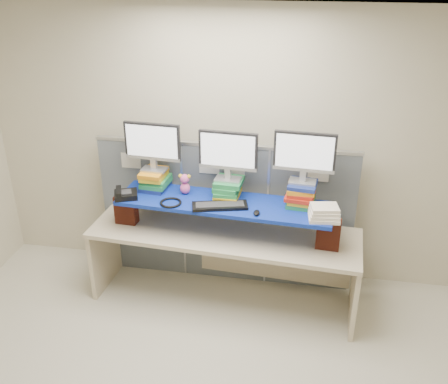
% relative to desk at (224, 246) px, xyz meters
% --- Properties ---
extents(room, '(5.00, 4.00, 2.80)m').
position_rel_desk_xyz_m(room, '(-0.06, -1.40, 0.78)').
color(room, beige).
rests_on(room, ground).
extents(cubicle_partition, '(2.60, 0.06, 1.53)m').
position_rel_desk_xyz_m(cubicle_partition, '(-0.06, 0.38, 0.15)').
color(cubicle_partition, '#4F565D').
rests_on(cubicle_partition, ground).
extents(desk, '(2.61, 0.92, 0.78)m').
position_rel_desk_xyz_m(desk, '(0.00, 0.00, 0.00)').
color(desk, beige).
rests_on(desk, ground).
extents(brick_pier_left, '(0.22, 0.13, 0.28)m').
position_rel_desk_xyz_m(brick_pier_left, '(-0.97, 0.02, 0.30)').
color(brick_pier_left, maroon).
rests_on(brick_pier_left, desk).
extents(brick_pier_right, '(0.22, 0.13, 0.28)m').
position_rel_desk_xyz_m(brick_pier_right, '(0.96, -0.12, 0.30)').
color(brick_pier_right, maroon).
rests_on(brick_pier_right, desk).
extents(blue_board, '(2.02, 0.63, 0.04)m').
position_rel_desk_xyz_m(blue_board, '(-0.00, -0.00, 0.46)').
color(blue_board, navy).
rests_on(blue_board, brick_pier_left).
extents(book_stack_left, '(0.28, 0.33, 0.19)m').
position_rel_desk_xyz_m(book_stack_left, '(-0.71, 0.17, 0.57)').
color(book_stack_left, navy).
rests_on(book_stack_left, blue_board).
extents(book_stack_center, '(0.27, 0.32, 0.17)m').
position_rel_desk_xyz_m(book_stack_center, '(0.02, 0.12, 0.56)').
color(book_stack_center, gold).
rests_on(book_stack_center, blue_board).
extents(book_stack_right, '(0.29, 0.33, 0.22)m').
position_rel_desk_xyz_m(book_stack_right, '(0.70, 0.07, 0.59)').
color(book_stack_right, '#217F43').
rests_on(book_stack_right, blue_board).
extents(monitor_left, '(0.54, 0.17, 0.47)m').
position_rel_desk_xyz_m(monitor_left, '(-0.71, 0.17, 0.94)').
color(monitor_left, '#A8A9AE').
rests_on(monitor_left, book_stack_left).
extents(monitor_center, '(0.54, 0.17, 0.47)m').
position_rel_desk_xyz_m(monitor_center, '(0.02, 0.12, 0.92)').
color(monitor_center, '#A8A9AE').
rests_on(monitor_center, book_stack_center).
extents(monitor_right, '(0.54, 0.17, 0.47)m').
position_rel_desk_xyz_m(monitor_right, '(0.70, 0.07, 0.97)').
color(monitor_right, '#A8A9AE').
rests_on(monitor_right, book_stack_right).
extents(keyboard, '(0.53, 0.29, 0.03)m').
position_rel_desk_xyz_m(keyboard, '(-0.02, -0.11, 0.49)').
color(keyboard, black).
rests_on(keyboard, blue_board).
extents(mouse, '(0.07, 0.11, 0.03)m').
position_rel_desk_xyz_m(mouse, '(0.32, -0.19, 0.49)').
color(mouse, black).
rests_on(mouse, blue_board).
extents(desk_phone, '(0.27, 0.25, 0.09)m').
position_rel_desk_xyz_m(desk_phone, '(-0.93, -0.07, 0.51)').
color(desk_phone, black).
rests_on(desk_phone, blue_board).
extents(headset, '(0.27, 0.27, 0.02)m').
position_rel_desk_xyz_m(headset, '(-0.47, -0.12, 0.49)').
color(headset, black).
rests_on(headset, blue_board).
extents(plush_toy, '(0.12, 0.09, 0.20)m').
position_rel_desk_xyz_m(plush_toy, '(-0.39, 0.10, 0.58)').
color(plush_toy, '#DD549B').
rests_on(plush_toy, blue_board).
extents(binder_stack, '(0.28, 0.24, 0.13)m').
position_rel_desk_xyz_m(binder_stack, '(0.91, -0.17, 0.54)').
color(binder_stack, white).
rests_on(binder_stack, blue_board).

